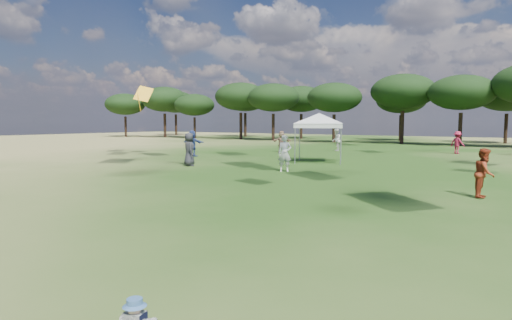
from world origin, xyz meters
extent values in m
cylinder|color=black|center=(-49.10, 43.01, 1.55)|extent=(0.35, 0.35, 3.09)
ellipsoid|color=black|center=(-49.10, 43.01, 4.95)|extent=(6.01, 6.01, 3.24)
cylinder|color=black|center=(-42.82, 45.10, 1.76)|extent=(0.40, 0.40, 3.51)
ellipsoid|color=black|center=(-42.82, 45.10, 5.62)|extent=(6.82, 6.82, 3.68)
cylinder|color=black|center=(-36.96, 45.10, 1.46)|extent=(0.33, 0.33, 2.92)
ellipsoid|color=black|center=(-36.96, 45.10, 4.67)|extent=(5.67, 5.67, 3.06)
cylinder|color=black|center=(-29.06, 45.29, 1.75)|extent=(0.40, 0.40, 3.49)
ellipsoid|color=black|center=(-29.06, 45.29, 5.59)|extent=(6.79, 6.79, 3.66)
cylinder|color=black|center=(-23.92, 45.02, 1.66)|extent=(0.38, 0.38, 3.32)
ellipsoid|color=black|center=(-23.92, 45.02, 5.31)|extent=(6.44, 6.44, 3.47)
cylinder|color=black|center=(-15.51, 44.30, 1.57)|extent=(0.36, 0.36, 3.14)
ellipsoid|color=black|center=(-15.51, 44.30, 5.03)|extent=(6.11, 6.11, 3.29)
cylinder|color=black|center=(-8.39, 45.81, 1.73)|extent=(0.40, 0.40, 3.46)
ellipsoid|color=black|center=(-8.39, 45.81, 5.54)|extent=(6.73, 6.73, 3.63)
cylinder|color=black|center=(-2.58, 44.63, 1.61)|extent=(0.37, 0.37, 3.21)
ellipsoid|color=black|center=(-2.58, 44.63, 5.14)|extent=(6.24, 6.24, 3.36)
cylinder|color=black|center=(-48.93, 53.79, 1.78)|extent=(0.41, 0.41, 3.56)
ellipsoid|color=black|center=(-48.93, 53.79, 5.70)|extent=(6.92, 6.92, 3.73)
cylinder|color=black|center=(-34.09, 53.56, 1.81)|extent=(0.41, 0.41, 3.62)
ellipsoid|color=black|center=(-34.09, 53.56, 5.80)|extent=(7.03, 7.03, 3.79)
cylinder|color=black|center=(-23.40, 51.57, 1.68)|extent=(0.39, 0.39, 3.37)
ellipsoid|color=black|center=(-23.40, 51.57, 5.39)|extent=(6.54, 6.54, 3.53)
cylinder|color=black|center=(-10.52, 53.31, 1.56)|extent=(0.36, 0.36, 3.11)
ellipsoid|color=black|center=(-10.52, 53.31, 4.98)|extent=(6.05, 6.05, 3.26)
cylinder|color=black|center=(0.83, 52.52, 1.60)|extent=(0.37, 0.37, 3.20)
ellipsoid|color=black|center=(0.83, 52.52, 5.12)|extent=(6.21, 6.21, 3.35)
cylinder|color=gray|center=(-7.69, 20.43, 1.09)|extent=(0.06, 0.06, 2.19)
cylinder|color=gray|center=(-5.35, 21.36, 1.09)|extent=(0.06, 0.06, 2.19)
cylinder|color=gray|center=(-8.62, 22.77, 1.09)|extent=(0.06, 0.06, 2.19)
cylinder|color=gray|center=(-6.28, 23.71, 1.09)|extent=(0.06, 0.06, 2.19)
cube|color=silver|center=(-6.98, 22.07, 2.14)|extent=(3.49, 3.49, 0.25)
pyramid|color=silver|center=(-6.98, 22.07, 2.86)|extent=(5.08, 5.08, 0.60)
cylinder|color=white|center=(0.05, 2.13, 0.28)|extent=(0.12, 0.23, 0.14)
sphere|color=#E0B293|center=(0.20, 2.11, 0.43)|extent=(0.15, 0.15, 0.15)
cone|color=#538FC3|center=(0.20, 2.11, 0.47)|extent=(0.26, 0.26, 0.03)
cylinder|color=#538FC3|center=(0.20, 2.11, 0.50)|extent=(0.17, 0.17, 0.07)
imported|color=beige|center=(-6.34, 16.87, 0.87)|extent=(0.76, 0.68, 1.74)
imported|color=beige|center=(-9.80, 31.37, 0.89)|extent=(0.91, 1.03, 1.78)
imported|color=navy|center=(-15.99, 21.15, 0.89)|extent=(1.69, 0.70, 1.78)
imported|color=#866049|center=(-12.76, 27.74, 0.83)|extent=(1.59, 1.14, 1.65)
imported|color=#27272B|center=(-11.89, 16.30, 0.89)|extent=(1.04, 0.99, 1.79)
imported|color=maroon|center=(2.35, 14.20, 0.78)|extent=(0.61, 0.77, 1.56)
imported|color=#9F1A37|center=(-1.18, 33.49, 0.83)|extent=(1.23, 1.02, 1.66)
plane|color=#FFB11A|center=(-19.49, 20.05, 4.31)|extent=(1.41, 1.56, 1.29)
camera|label=1|loc=(3.67, -0.83, 2.41)|focal=30.00mm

